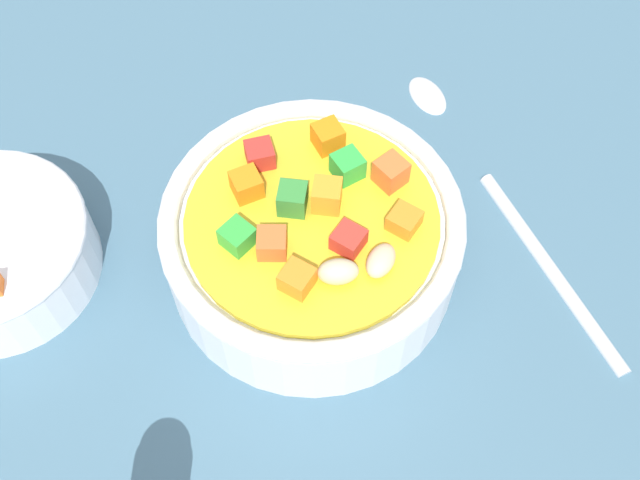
# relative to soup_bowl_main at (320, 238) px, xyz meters

# --- Properties ---
(ground_plane) EXTENTS (1.40, 1.40, 0.02)m
(ground_plane) POSITION_rel_soup_bowl_main_xyz_m (-0.00, 0.00, -0.04)
(ground_plane) COLOR #42667A
(soup_bowl_main) EXTENTS (0.17, 0.17, 0.07)m
(soup_bowl_main) POSITION_rel_soup_bowl_main_xyz_m (0.00, 0.00, 0.00)
(soup_bowl_main) COLOR white
(soup_bowl_main) RESTS_ON ground_plane
(spoon) EXTENTS (0.23, 0.11, 0.01)m
(spoon) POSITION_rel_soup_bowl_main_xyz_m (0.05, -0.12, -0.03)
(spoon) COLOR silver
(spoon) RESTS_ON ground_plane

